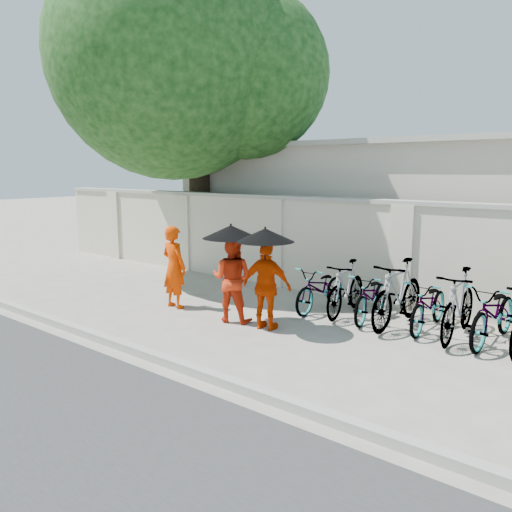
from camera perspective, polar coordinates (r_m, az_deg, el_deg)
The scene contains 17 objects.
ground at distance 8.70m, azimuth -4.53°, elevation -7.98°, with size 80.00×80.00×0.00m, color #A39F94.
kerb at distance 7.60m, azimuth -13.44°, elevation -10.45°, with size 40.00×0.16×0.12m, color #9E9C91.
compound_wall at distance 10.49m, azimuth 11.51°, elevation 0.55°, with size 20.00×0.30×2.00m, color beige.
building_behind at distance 13.59m, azimuth 22.74°, elevation 4.62°, with size 14.00×6.00×3.20m, color beige.
shade_tree at distance 13.20m, azimuth -7.91°, elevation 20.42°, with size 6.70×6.20×8.20m.
monk_left at distance 9.76m, azimuth -9.35°, elevation -1.26°, with size 0.58×0.38×1.60m, color #E73600.
monk_center at distance 8.77m, azimuth -2.75°, elevation -2.62°, with size 0.75×0.58×1.53m, color red.
parasol_center at distance 8.53m, azimuth -2.90°, elevation 2.79°, with size 0.98×0.98×0.86m.
monk_right at distance 8.31m, azimuth 1.26°, elevation -3.46°, with size 0.87×0.36×1.49m, color #CD3101.
parasol_right at distance 8.08m, azimuth 1.05°, elevation 2.41°, with size 0.96×0.96×0.88m.
bike_0 at distance 9.57m, azimuth 7.41°, elevation -3.69°, with size 0.57×1.64×0.86m, color gray.
bike_1 at distance 9.35m, azimuth 10.25°, elevation -3.64°, with size 0.47×1.68×1.01m, color gray.
bike_2 at distance 9.16m, azimuth 13.07°, elevation -4.50°, with size 0.57×1.64×0.86m, color gray.
bike_3 at distance 8.88m, azimuth 15.91°, elevation -4.12°, with size 0.54×1.91×1.15m, color gray.
bike_4 at distance 8.85m, azimuth 19.21°, elevation -5.26°, with size 0.58×1.66×0.87m, color gray.
bike_5 at distance 8.53m, azimuth 22.15°, elevation -5.17°, with size 0.52×1.85×1.11m, color gray.
bike_6 at distance 8.53m, azimuth 25.60°, elevation -5.91°, with size 0.65×1.85×0.97m, color gray.
Camera 1 is at (5.66, -6.04, 2.66)m, focal length 35.00 mm.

